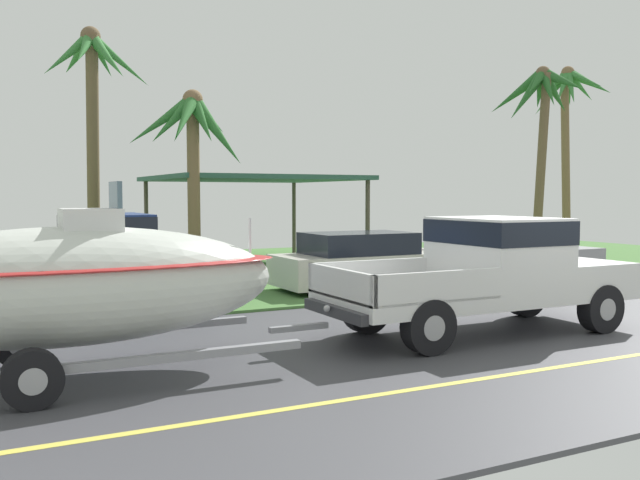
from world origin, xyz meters
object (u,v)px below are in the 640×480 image
Objects in this scene: pickup_truck_towing at (496,269)px; palm_tree_far_left at (539,107)px; boat_on_trailer at (68,285)px; palm_tree_mid at (92,88)px; palm_tree_near_left at (191,133)px; parked_pickup_background at (104,256)px; parked_sedan_near at (364,262)px; palm_tree_near_right at (568,106)px; carport_awning at (251,180)px; parked_sedan_far at (511,257)px.

palm_tree_far_left is at bearing 42.59° from pickup_truck_towing.
palm_tree_mid is at bearing 79.44° from boat_on_trailer.
palm_tree_near_left is at bearing -52.82° from palm_tree_mid.
parked_pickup_background reaches higher than parked_sedan_near.
parked_pickup_background is (-5.33, 5.41, 0.00)m from pickup_truck_towing.
boat_on_trailer is 0.92× the size of palm_tree_near_right.
parked_sedan_near is 13.20m from palm_tree_near_right.
carport_awning is 12.06m from palm_tree_near_right.
parked_sedan_near is (0.61, 5.25, -0.37)m from pickup_truck_towing.
boat_on_trailer is at bearing -114.87° from palm_tree_near_left.
parked_pickup_background is 0.78× the size of palm_tree_near_right.
palm_tree_near_right reaches higher than parked_sedan_near.
palm_tree_mid reaches higher than palm_tree_far_left.
palm_tree_mid reaches higher than boat_on_trailer.
carport_awning is 5.56m from palm_tree_mid.
parked_sedan_near is at bearing 83.40° from pickup_truck_towing.
parked_sedan_far is (9.97, -0.74, -0.37)m from parked_pickup_background.
boat_on_trailer is at bearing -152.14° from palm_tree_near_right.
carport_awning is at bearing 90.95° from parked_sedan_near.
parked_sedan_near is 0.62× the size of palm_tree_mid.
pickup_truck_towing is 1.25× the size of parked_sedan_near.
parked_sedan_near is 10.24m from palm_tree_far_left.
palm_tree_far_left is at bearing 20.55° from parked_sedan_near.
palm_tree_near_left is 11.66m from palm_tree_far_left.
parked_sedan_near is 9.72m from palm_tree_mid.
palm_tree_near_right is (17.32, 4.45, 4.47)m from parked_pickup_background.
palm_tree_mid is at bearing 172.13° from palm_tree_near_right.
boat_on_trailer reaches higher than parked_pickup_background.
carport_awning reaches higher than boat_on_trailer.
palm_tree_mid reaches higher than pickup_truck_towing.
pickup_truck_towing is 12.36m from carport_awning.
palm_tree_far_left is at bearing -15.01° from palm_tree_mid.
palm_tree_near_right is (11.38, 4.62, 4.84)m from parked_sedan_near.
palm_tree_far_left is at bearing 39.71° from parked_sedan_far.
pickup_truck_towing is 0.86× the size of boat_on_trailer.
pickup_truck_towing is 0.91× the size of carport_awning.
palm_tree_far_left is (14.55, 3.06, 4.12)m from parked_pickup_background.
palm_tree_near_right is 3.11m from palm_tree_far_left.
palm_tree_near_left is at bearing -178.06° from palm_tree_near_right.
parked_sedan_far is at bearing 22.42° from boat_on_trailer.
boat_on_trailer is at bearing -157.58° from parked_sedan_far.
carport_awning is (-0.12, 6.99, 2.06)m from parked_sedan_near.
carport_awning is at bearing 156.69° from palm_tree_far_left.
boat_on_trailer is 0.99× the size of palm_tree_far_left.
boat_on_trailer reaches higher than parked_sedan_near.
parked_sedan_far is (4.64, 4.67, -0.37)m from pickup_truck_towing.
boat_on_trailer reaches higher than pickup_truck_towing.
parked_pickup_background is 1.24× the size of parked_sedan_near.
pickup_truck_towing is 6.59m from parked_sedan_far.
palm_tree_far_left is (13.64, -3.66, -0.17)m from palm_tree_mid.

